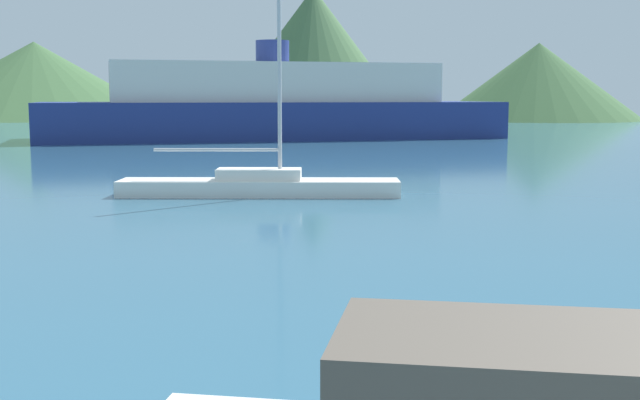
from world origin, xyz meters
name	(u,v)px	position (x,y,z in m)	size (l,w,h in m)	color
sailboat_inner	(259,184)	(-0.15, 24.44, 0.34)	(8.52, 2.45, 6.91)	white
ferry_distant	(273,106)	(1.89, 57.55, 2.31)	(32.96, 14.19, 6.84)	navy
hill_central	(35,80)	(-27.17, 111.81, 5.08)	(35.60, 35.60, 10.15)	#3D6038
hill_east	(313,54)	(9.65, 106.57, 8.48)	(25.69, 25.69, 16.97)	#476B42
hill_far_east	(538,81)	(37.37, 98.97, 4.81)	(25.71, 25.71, 9.62)	#3D6038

